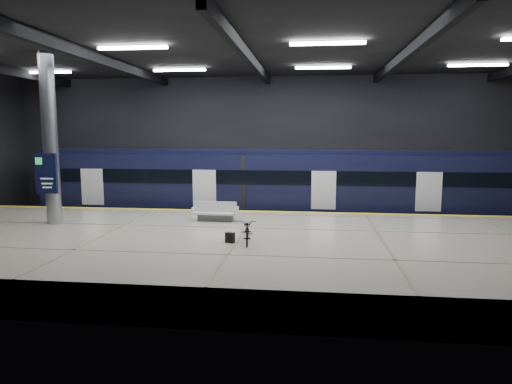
# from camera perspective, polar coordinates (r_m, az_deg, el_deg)

# --- Properties ---
(ground) EXTENTS (30.00, 30.00, 0.00)m
(ground) POSITION_cam_1_polar(r_m,az_deg,el_deg) (19.21, -0.83, -7.10)
(ground) COLOR black
(ground) RESTS_ON ground
(room_shell) EXTENTS (30.10, 16.10, 8.05)m
(room_shell) POSITION_cam_1_polar(r_m,az_deg,el_deg) (18.62, -0.86, 10.20)
(room_shell) COLOR black
(room_shell) RESTS_ON ground
(platform) EXTENTS (30.00, 11.00, 1.10)m
(platform) POSITION_cam_1_polar(r_m,az_deg,el_deg) (16.68, -1.99, -7.40)
(platform) COLOR beige
(platform) RESTS_ON ground
(safety_strip) EXTENTS (30.00, 0.40, 0.01)m
(safety_strip) POSITION_cam_1_polar(r_m,az_deg,el_deg) (21.64, 0.14, -2.44)
(safety_strip) COLOR yellow
(safety_strip) RESTS_ON platform
(rails) EXTENTS (30.00, 1.52, 0.16)m
(rails) POSITION_cam_1_polar(r_m,az_deg,el_deg) (24.52, 0.89, -3.71)
(rails) COLOR gray
(rails) RESTS_ON ground
(train) EXTENTS (29.40, 2.84, 3.79)m
(train) POSITION_cam_1_polar(r_m,az_deg,el_deg) (24.09, 5.49, 0.82)
(train) COLOR black
(train) RESTS_ON ground
(bench) EXTENTS (1.90, 0.83, 0.83)m
(bench) POSITION_cam_1_polar(r_m,az_deg,el_deg) (19.43, -5.10, -2.75)
(bench) COLOR #595B60
(bench) RESTS_ON platform
(bicycle) EXTENTS (0.77, 1.67, 0.85)m
(bicycle) POSITION_cam_1_polar(r_m,az_deg,el_deg) (15.46, -1.07, -4.87)
(bicycle) COLOR #99999E
(bicycle) RESTS_ON platform
(pannier_bag) EXTENTS (0.34, 0.27, 0.35)m
(pannier_bag) POSITION_cam_1_polar(r_m,az_deg,el_deg) (15.61, -3.26, -5.71)
(pannier_bag) COLOR black
(pannier_bag) RESTS_ON platform
(info_column) EXTENTS (0.90, 0.78, 6.90)m
(info_column) POSITION_cam_1_polar(r_m,az_deg,el_deg) (20.32, -24.36, 5.77)
(info_column) COLOR #9EA0A5
(info_column) RESTS_ON platform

